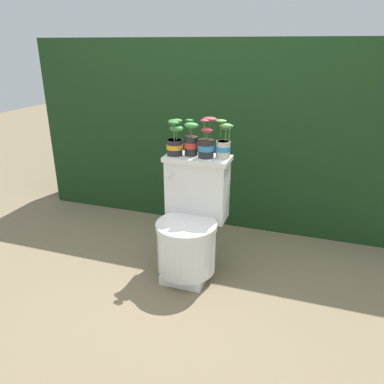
# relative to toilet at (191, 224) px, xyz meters

# --- Properties ---
(ground_plane) EXTENTS (12.00, 12.00, 0.00)m
(ground_plane) POSITION_rel_toilet_xyz_m (-0.06, -0.05, -0.35)
(ground_plane) COLOR #75664C
(hedge_backdrop) EXTENTS (3.16, 0.74, 1.50)m
(hedge_backdrop) POSITION_rel_toilet_xyz_m (-0.06, 1.12, 0.40)
(hedge_backdrop) COLOR #193819
(hedge_backdrop) RESTS_ON ground
(toilet) EXTENTS (0.43, 0.53, 0.77)m
(toilet) POSITION_rel_toilet_xyz_m (0.00, 0.00, 0.00)
(toilet) COLOR white
(toilet) RESTS_ON ground
(potted_plant_left) EXTENTS (0.12, 0.12, 0.23)m
(potted_plant_left) POSITION_rel_toilet_xyz_m (-0.15, 0.13, 0.52)
(potted_plant_left) COLOR #262628
(potted_plant_left) RESTS_ON toilet
(potted_plant_midleft) EXTENTS (0.10, 0.09, 0.23)m
(potted_plant_midleft) POSITION_rel_toilet_xyz_m (-0.05, 0.15, 0.52)
(potted_plant_midleft) COLOR #262628
(potted_plant_midleft) RESTS_ON toilet
(potted_plant_middle) EXTENTS (0.11, 0.12, 0.25)m
(potted_plant_middle) POSITION_rel_toilet_xyz_m (0.06, 0.14, 0.52)
(potted_plant_middle) COLOR #262628
(potted_plant_middle) RESTS_ON toilet
(potted_plant_midright) EXTENTS (0.12, 0.09, 0.24)m
(potted_plant_midright) POSITION_rel_toilet_xyz_m (0.16, 0.16, 0.51)
(potted_plant_midright) COLOR beige
(potted_plant_midright) RESTS_ON toilet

